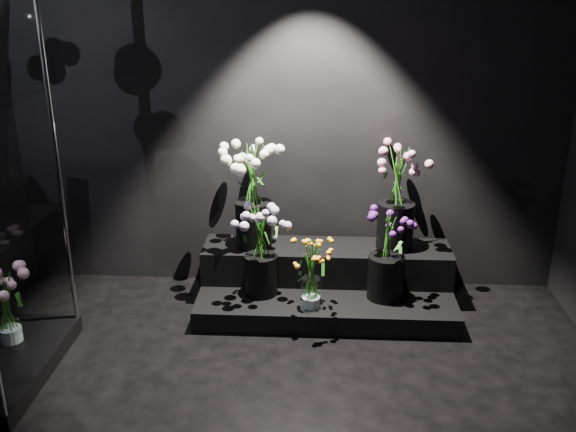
{
  "coord_description": "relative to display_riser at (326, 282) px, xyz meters",
  "views": [
    {
      "loc": [
        0.25,
        -2.52,
        2.23
      ],
      "look_at": [
        0.05,
        1.2,
        0.83
      ],
      "focal_mm": 40.0,
      "sensor_mm": 36.0,
      "label": 1
    }
  ],
  "objects": [
    {
      "name": "wall_back",
      "position": [
        -0.3,
        0.36,
        1.24
      ],
      "size": [
        4.0,
        0.0,
        4.0
      ],
      "primitive_type": "plane",
      "rotation": [
        1.57,
        0.0,
        0.0
      ],
      "color": "black",
      "rests_on": "floor"
    },
    {
      "name": "display_riser",
      "position": [
        0.0,
        0.0,
        0.0
      ],
      "size": [
        1.79,
        0.79,
        0.4
      ],
      "color": "black",
      "rests_on": "floor"
    },
    {
      "name": "bouquet_orange_bells",
      "position": [
        -0.1,
        -0.35,
        0.24
      ],
      "size": [
        0.32,
        0.32,
        0.49
      ],
      "rotation": [
        0.0,
        0.0,
        0.3
      ],
      "color": "white",
      "rests_on": "display_riser"
    },
    {
      "name": "bouquet_lilac",
      "position": [
        -0.45,
        -0.17,
        0.37
      ],
      "size": [
        0.47,
        0.47,
        0.65
      ],
      "rotation": [
        0.0,
        0.0,
        -0.24
      ],
      "color": "black",
      "rests_on": "display_riser"
    },
    {
      "name": "bouquet_purple",
      "position": [
        0.4,
        -0.18,
        0.33
      ],
      "size": [
        0.37,
        0.37,
        0.62
      ],
      "rotation": [
        0.0,
        0.0,
        0.19
      ],
      "color": "black",
      "rests_on": "display_riser"
    },
    {
      "name": "bouquet_cream_roses",
      "position": [
        -0.53,
        0.09,
        0.67
      ],
      "size": [
        0.44,
        0.44,
        0.76
      ],
      "rotation": [
        0.0,
        0.0,
        0.19
      ],
      "color": "black",
      "rests_on": "display_riser"
    },
    {
      "name": "bouquet_pink_roses",
      "position": [
        0.48,
        0.11,
        0.64
      ],
      "size": [
        0.4,
        0.4,
        0.74
      ],
      "rotation": [
        0.0,
        0.0,
        -0.24
      ],
      "color": "black",
      "rests_on": "display_riser"
    },
    {
      "name": "bouquet_case_base_pink",
      "position": [
        -1.95,
        -0.81,
        0.2
      ],
      "size": [
        0.4,
        0.4,
        0.48
      ],
      "rotation": [
        0.0,
        0.0,
        -0.37
      ],
      "color": "white",
      "rests_on": "display_case"
    }
  ]
}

